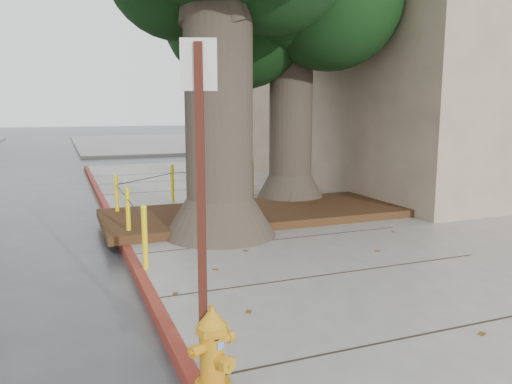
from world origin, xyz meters
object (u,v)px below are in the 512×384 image
(fire_hydrant, at_px, (213,349))
(car_red, at_px, (355,142))
(car_silver, at_px, (222,145))
(signpost, at_px, (201,198))

(fire_hydrant, height_order, car_red, car_red)
(fire_hydrant, relative_size, car_silver, 0.21)
(fire_hydrant, height_order, car_silver, car_silver)
(fire_hydrant, xyz_separation_m, car_red, (14.63, 20.74, 0.08))
(signpost, relative_size, car_silver, 0.84)
(fire_hydrant, xyz_separation_m, signpost, (-0.05, 0.08, 1.24))
(fire_hydrant, distance_m, car_silver, 22.31)
(signpost, height_order, car_silver, signpost)
(fire_hydrant, xyz_separation_m, car_silver, (6.86, 21.23, 0.07))
(fire_hydrant, height_order, signpost, signpost)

